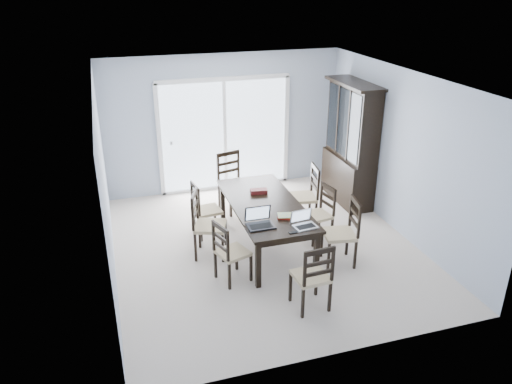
% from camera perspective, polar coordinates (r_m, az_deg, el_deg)
% --- Properties ---
extents(floor, '(5.00, 5.00, 0.00)m').
position_cam_1_polar(floor, '(7.80, 1.00, -6.27)').
color(floor, beige).
rests_on(floor, ground).
extents(ceiling, '(5.00, 5.00, 0.00)m').
position_cam_1_polar(ceiling, '(6.88, 1.16, 12.83)').
color(ceiling, white).
rests_on(ceiling, back_wall).
extents(back_wall, '(4.50, 0.02, 2.60)m').
position_cam_1_polar(back_wall, '(9.53, -3.65, 7.84)').
color(back_wall, '#A1ADC0').
rests_on(back_wall, floor).
extents(wall_left, '(0.02, 5.00, 2.60)m').
position_cam_1_polar(wall_left, '(6.92, -16.92, 0.59)').
color(wall_left, '#A1ADC0').
rests_on(wall_left, floor).
extents(wall_right, '(0.02, 5.00, 2.60)m').
position_cam_1_polar(wall_right, '(8.19, 16.26, 4.24)').
color(wall_right, '#A1ADC0').
rests_on(wall_right, floor).
extents(balcony, '(4.50, 2.00, 0.10)m').
position_cam_1_polar(balcony, '(10.88, -4.73, 2.36)').
color(balcony, gray).
rests_on(balcony, ground).
extents(railing, '(4.50, 0.06, 1.10)m').
position_cam_1_polar(railing, '(11.61, -5.92, 6.83)').
color(railing, '#99999E').
rests_on(railing, balcony).
extents(dining_table, '(1.00, 2.20, 0.75)m').
position_cam_1_polar(dining_table, '(7.49, 1.04, -1.80)').
color(dining_table, black).
rests_on(dining_table, floor).
extents(china_hutch, '(0.50, 1.38, 2.20)m').
position_cam_1_polar(china_hutch, '(9.16, 10.75, 5.32)').
color(china_hutch, black).
rests_on(china_hutch, floor).
extents(sliding_door, '(2.52, 0.05, 2.18)m').
position_cam_1_polar(sliding_door, '(9.57, -3.59, 6.57)').
color(sliding_door, silver).
rests_on(sliding_door, floor).
extents(chair_left_near, '(0.51, 0.50, 1.04)m').
position_cam_1_polar(chair_left_near, '(6.72, -3.32, -6.23)').
color(chair_left_near, black).
rests_on(chair_left_near, floor).
extents(chair_left_mid, '(0.58, 0.57, 1.18)m').
position_cam_1_polar(chair_left_mid, '(7.35, -6.06, -2.88)').
color(chair_left_mid, black).
rests_on(chair_left_mid, floor).
extents(chair_left_far, '(0.45, 0.44, 1.05)m').
position_cam_1_polar(chair_left_far, '(7.92, -6.20, -1.38)').
color(chair_left_far, black).
rests_on(chair_left_far, floor).
extents(chair_right_near, '(0.51, 0.50, 1.15)m').
position_cam_1_polar(chair_right_near, '(7.24, 10.31, -3.74)').
color(chair_right_near, black).
rests_on(chair_right_near, floor).
extents(chair_right_mid, '(0.46, 0.45, 1.03)m').
position_cam_1_polar(chair_right_mid, '(7.87, 7.56, -1.73)').
color(chair_right_mid, black).
rests_on(chair_right_mid, floor).
extents(chair_right_far, '(0.51, 0.50, 1.17)m').
position_cam_1_polar(chair_right_far, '(8.30, 5.95, 0.34)').
color(chair_right_far, black).
rests_on(chair_right_far, floor).
extents(chair_end_near, '(0.43, 0.44, 1.09)m').
position_cam_1_polar(chair_end_near, '(6.18, 6.70, -8.97)').
color(chair_end_near, black).
rests_on(chair_end_near, floor).
extents(chair_end_far, '(0.56, 0.57, 1.20)m').
position_cam_1_polar(chair_end_far, '(8.82, -2.80, 1.96)').
color(chair_end_far, black).
rests_on(chair_end_far, floor).
extents(laptop_dark, '(0.37, 0.26, 0.25)m').
position_cam_1_polar(laptop_dark, '(6.74, 0.56, -3.53)').
color(laptop_dark, black).
rests_on(laptop_dark, dining_table).
extents(laptop_silver, '(0.34, 0.25, 0.22)m').
position_cam_1_polar(laptop_silver, '(6.77, 5.66, -3.62)').
color(laptop_silver, '#B7B7B9').
rests_on(laptop_silver, dining_table).
extents(book_stack, '(0.27, 0.23, 0.04)m').
position_cam_1_polar(book_stack, '(7.03, 3.39, -2.77)').
color(book_stack, maroon).
rests_on(book_stack, dining_table).
extents(cell_phone, '(0.12, 0.06, 0.01)m').
position_cam_1_polar(cell_phone, '(6.63, 4.26, -4.64)').
color(cell_phone, black).
rests_on(cell_phone, dining_table).
extents(game_box, '(0.28, 0.17, 0.07)m').
position_cam_1_polar(game_box, '(7.77, 0.32, 0.08)').
color(game_box, '#501015').
rests_on(game_box, dining_table).
extents(hot_tub, '(2.41, 2.26, 1.05)m').
position_cam_1_polar(hot_tub, '(10.71, -6.48, 5.21)').
color(hot_tub, brown).
rests_on(hot_tub, balcony).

